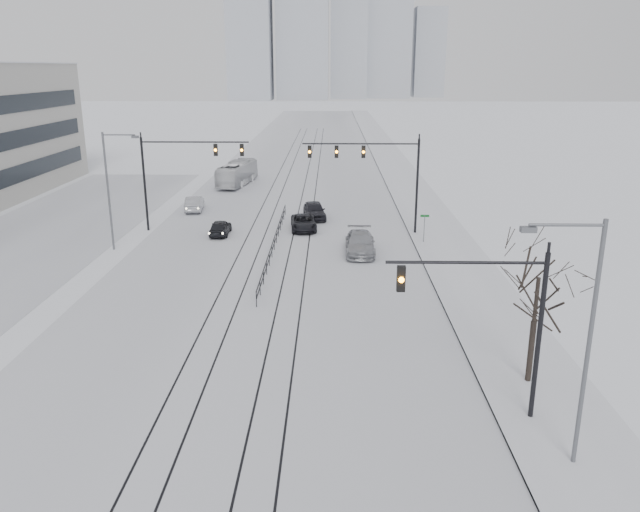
{
  "coord_description": "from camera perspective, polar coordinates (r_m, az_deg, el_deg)",
  "views": [
    {
      "loc": [
        4.34,
        -16.21,
        13.57
      ],
      "look_at": [
        3.74,
        17.95,
        3.2
      ],
      "focal_mm": 35.0,
      "sensor_mm": 36.0,
      "label": 1
    }
  ],
  "objects": [
    {
      "name": "sedan_sb_outer",
      "position": [
        62.63,
        -11.41,
        4.71
      ],
      "size": [
        1.99,
        4.52,
        1.44
      ],
      "primitive_type": "imported",
      "rotation": [
        0.0,
        0.0,
        3.25
      ],
      "color": "#A1A3A8",
      "rests_on": "ground"
    },
    {
      "name": "curb",
      "position": [
        77.69,
        5.98,
        6.77
      ],
      "size": [
        0.1,
        260.0,
        0.12
      ],
      "primitive_type": "cube",
      "color": "gray",
      "rests_on": "ground"
    },
    {
      "name": "tram_rails",
      "position": [
        57.98,
        -3.33,
        3.34
      ],
      "size": [
        5.3,
        180.0,
        0.01
      ],
      "color": "black",
      "rests_on": "ground"
    },
    {
      "name": "sidewalk_east",
      "position": [
        77.93,
        7.79,
        6.76
      ],
      "size": [
        5.0,
        260.0,
        0.16
      ],
      "primitive_type": "cube",
      "color": "silver",
      "rests_on": "ground"
    },
    {
      "name": "traffic_mast_ne",
      "position": [
        51.93,
        5.25,
        8.16
      ],
      "size": [
        9.6,
        0.37,
        8.0
      ],
      "color": "black",
      "rests_on": "ground"
    },
    {
      "name": "bare_tree",
      "position": [
        28.22,
        19.27,
        -2.87
      ],
      "size": [
        4.4,
        4.4,
        6.1
      ],
      "color": "black",
      "rests_on": "ground"
    },
    {
      "name": "sedan_nb_far",
      "position": [
        58.16,
        -0.51,
        4.18
      ],
      "size": [
        2.48,
        4.83,
        1.57
      ],
      "primitive_type": "imported",
      "rotation": [
        0.0,
        0.0,
        0.14
      ],
      "color": "black",
      "rests_on": "ground"
    },
    {
      "name": "box_truck",
      "position": [
        75.75,
        -7.58,
        7.47
      ],
      "size": [
        3.83,
        10.13,
        2.75
      ],
      "primitive_type": "imported",
      "rotation": [
        0.0,
        0.0,
        2.99
      ],
      "color": "silver",
      "rests_on": "ground"
    },
    {
      "name": "sedan_sb_inner",
      "position": [
        53.11,
        -9.1,
        2.58
      ],
      "size": [
        1.53,
        3.8,
        1.29
      ],
      "primitive_type": "imported",
      "rotation": [
        0.0,
        0.0,
        3.14
      ],
      "color": "black",
      "rests_on": "ground"
    },
    {
      "name": "road",
      "position": [
        77.53,
        -2.24,
        6.79
      ],
      "size": [
        22.0,
        260.0,
        0.02
      ],
      "primitive_type": "cube",
      "color": "silver",
      "rests_on": "ground"
    },
    {
      "name": "parking_strip",
      "position": [
        58.29,
        -23.73,
        1.99
      ],
      "size": [
        14.0,
        60.0,
        0.03
      ],
      "primitive_type": "cube",
      "color": "silver",
      "rests_on": "ground"
    },
    {
      "name": "traffic_mast_nw",
      "position": [
        54.35,
        -12.83,
        8.01
      ],
      "size": [
        9.1,
        0.37,
        8.0
      ],
      "color": "black",
      "rests_on": "ground"
    },
    {
      "name": "street_sign",
      "position": [
        50.23,
        9.52,
        2.87
      ],
      "size": [
        0.7,
        0.06,
        2.4
      ],
      "color": "#595B60",
      "rests_on": "ground"
    },
    {
      "name": "traffic_mast_near",
      "position": [
        24.81,
        16.06,
        -5.09
      ],
      "size": [
        6.1,
        0.37,
        7.0
      ],
      "color": "black",
      "rests_on": "ground"
    },
    {
      "name": "skyline",
      "position": [
        290.34,
        1.2,
        20.25
      ],
      "size": [
        96.0,
        48.0,
        72.0
      ],
      "color": "#9CA1AB",
      "rests_on": "ground"
    },
    {
      "name": "street_light_west",
      "position": [
        49.78,
        -18.54,
        6.34
      ],
      "size": [
        2.73,
        0.25,
        9.0
      ],
      "color": "#595B60",
      "rests_on": "ground"
    },
    {
      "name": "street_light_east",
      "position": [
        22.56,
        22.82,
        -6.27
      ],
      "size": [
        2.73,
        0.25,
        9.0
      ],
      "color": "#595B60",
      "rests_on": "ground"
    },
    {
      "name": "sedan_nb_right",
      "position": [
        47.26,
        3.68,
        1.16
      ],
      "size": [
        2.3,
        5.47,
        1.58
      ],
      "primitive_type": "imported",
      "rotation": [
        0.0,
        0.0,
        -0.02
      ],
      "color": "#999BA0",
      "rests_on": "ground"
    },
    {
      "name": "sedan_nb_front",
      "position": [
        54.14,
        -1.51,
        3.06
      ],
      "size": [
        2.52,
        4.78,
        1.28
      ],
      "primitive_type": "imported",
      "rotation": [
        0.0,
        0.0,
        0.09
      ],
      "color": "black",
      "rests_on": "ground"
    },
    {
      "name": "median_fence",
      "position": [
        48.21,
        -4.2,
        1.14
      ],
      "size": [
        0.06,
        24.0,
        1.0
      ],
      "color": "black",
      "rests_on": "ground"
    }
  ]
}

